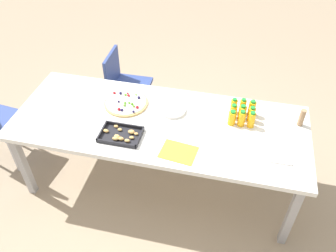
% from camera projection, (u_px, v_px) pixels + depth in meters
% --- Properties ---
extents(ground_plane, '(12.00, 12.00, 0.00)m').
position_uv_depth(ground_plane, '(160.00, 180.00, 3.32)').
color(ground_plane, gray).
extents(party_table, '(2.40, 0.94, 0.75)m').
position_uv_depth(party_table, '(159.00, 127.00, 2.86)').
color(party_table, white).
rests_on(party_table, ground_plane).
extents(chair_near_right, '(0.41, 0.41, 0.83)m').
position_uv_depth(chair_near_right, '(124.00, 82.00, 3.66)').
color(chair_near_right, '#33478C').
rests_on(chair_near_right, ground_plane).
extents(juice_bottle_0, '(0.06, 0.06, 0.14)m').
position_uv_depth(juice_bottle_0, '(252.00, 108.00, 2.83)').
color(juice_bottle_0, '#FAAE14').
rests_on(juice_bottle_0, party_table).
extents(juice_bottle_1, '(0.05, 0.05, 0.15)m').
position_uv_depth(juice_bottle_1, '(243.00, 107.00, 2.85)').
color(juice_bottle_1, '#FAAC14').
rests_on(juice_bottle_1, party_table).
extents(juice_bottle_2, '(0.05, 0.05, 0.14)m').
position_uv_depth(juice_bottle_2, '(234.00, 106.00, 2.86)').
color(juice_bottle_2, '#FAAD14').
rests_on(juice_bottle_2, party_table).
extents(juice_bottle_3, '(0.06, 0.06, 0.14)m').
position_uv_depth(juice_bottle_3, '(251.00, 114.00, 2.78)').
color(juice_bottle_3, '#F9AC14').
rests_on(juice_bottle_3, party_table).
extents(juice_bottle_4, '(0.06, 0.06, 0.13)m').
position_uv_depth(juice_bottle_4, '(242.00, 112.00, 2.80)').
color(juice_bottle_4, '#F9AC14').
rests_on(juice_bottle_4, party_table).
extents(juice_bottle_5, '(0.06, 0.06, 0.13)m').
position_uv_depth(juice_bottle_5, '(233.00, 112.00, 2.81)').
color(juice_bottle_5, '#F9AD14').
rests_on(juice_bottle_5, party_table).
extents(juice_bottle_6, '(0.06, 0.06, 0.15)m').
position_uv_depth(juice_bottle_6, '(252.00, 120.00, 2.73)').
color(juice_bottle_6, '#FAAE14').
rests_on(juice_bottle_6, party_table).
extents(juice_bottle_7, '(0.06, 0.06, 0.15)m').
position_uv_depth(juice_bottle_7, '(242.00, 118.00, 2.74)').
color(juice_bottle_7, '#F9AC14').
rests_on(juice_bottle_7, party_table).
extents(juice_bottle_8, '(0.06, 0.06, 0.13)m').
position_uv_depth(juice_bottle_8, '(232.00, 118.00, 2.75)').
color(juice_bottle_8, '#FAAC14').
rests_on(juice_bottle_8, party_table).
extents(fruit_pizza, '(0.38, 0.38, 0.05)m').
position_uv_depth(fruit_pizza, '(126.00, 103.00, 2.98)').
color(fruit_pizza, tan).
rests_on(fruit_pizza, party_table).
extents(snack_tray, '(0.32, 0.22, 0.04)m').
position_uv_depth(snack_tray, '(121.00, 135.00, 2.68)').
color(snack_tray, black).
rests_on(snack_tray, party_table).
extents(plate_stack, '(0.22, 0.22, 0.02)m').
position_uv_depth(plate_stack, '(173.00, 110.00, 2.90)').
color(plate_stack, silver).
rests_on(plate_stack, party_table).
extents(napkin_stack, '(0.15, 0.15, 0.01)m').
position_uv_depth(napkin_stack, '(281.00, 156.00, 2.52)').
color(napkin_stack, white).
rests_on(napkin_stack, party_table).
extents(cardboard_tube, '(0.04, 0.04, 0.15)m').
position_uv_depth(cardboard_tube, '(302.00, 118.00, 2.74)').
color(cardboard_tube, '#9E7A56').
rests_on(cardboard_tube, party_table).
extents(paper_folder, '(0.28, 0.23, 0.01)m').
position_uv_depth(paper_folder, '(178.00, 152.00, 2.56)').
color(paper_folder, yellow).
rests_on(paper_folder, party_table).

